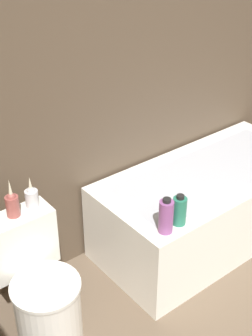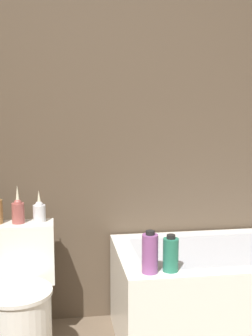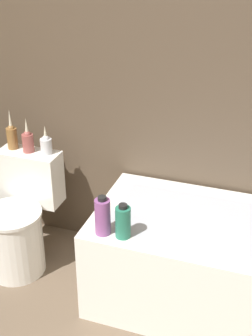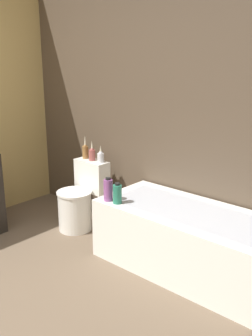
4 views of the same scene
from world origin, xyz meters
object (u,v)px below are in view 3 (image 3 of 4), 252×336
vase_gold (12,136)px  vase_silver (28,140)px  vase_bronze (46,144)px  shampoo_bottle_short (123,222)px  toilet (20,221)px  shampoo_bottle_tall (103,216)px  bathtub (236,269)px

vase_gold → vase_silver: size_ratio=1.17×
vase_gold → vase_bronze: 0.23m
vase_gold → shampoo_bottle_short: (0.87, -0.44, -0.15)m
toilet → shampoo_bottle_tall: shampoo_bottle_tall is taller
bathtub → vase_silver: bearing=173.0°
bathtub → vase_bronze: (-1.19, 0.17, 0.48)m
shampoo_bottle_tall → vase_gold: bearing=149.9°
vase_silver → toilet: bearing=-90.0°
bathtub → shampoo_bottle_short: bearing=-154.0°
bathtub → vase_silver: size_ratio=7.22×
bathtub → vase_gold: 1.51m
vase_gold → vase_bronze: bearing=0.5°
shampoo_bottle_short → vase_gold: bearing=153.2°
toilet → vase_bronze: vase_bronze is taller
shampoo_bottle_tall → vase_silver: bearing=146.3°
shampoo_bottle_tall → toilet: bearing=159.3°
vase_bronze → toilet: bearing=-119.7°
bathtub → toilet: bearing=-178.8°
toilet → vase_bronze: (0.11, 0.20, 0.45)m
shampoo_bottle_tall → shampoo_bottle_short: (0.10, 0.01, -0.01)m
bathtub → vase_silver: 1.40m
shampoo_bottle_short → bathtub: bearing=26.0°
vase_silver → shampoo_bottle_short: size_ratio=1.16×
vase_bronze → shampoo_bottle_short: bearing=-34.5°
vase_gold → shampoo_bottle_tall: 0.90m
toilet → vase_gold: vase_gold is taller
toilet → vase_gold: 0.52m
toilet → shampoo_bottle_short: size_ratio=3.75×
vase_gold → shampoo_bottle_tall: bearing=-30.1°
vase_gold → shampoo_bottle_short: vase_gold is taller
toilet → shampoo_bottle_tall: 0.77m
shampoo_bottle_short → vase_silver: bearing=150.5°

